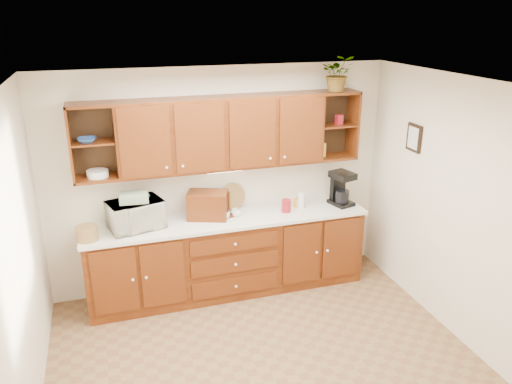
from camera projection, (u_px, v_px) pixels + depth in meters
floor at (268, 366)px, 4.71m from camera, size 4.00×4.00×0.00m
ceiling at (270, 88)px, 3.82m from camera, size 4.00×4.00×0.00m
back_wall at (221, 179)px, 5.83m from camera, size 4.00×0.00×4.00m
left_wall at (14, 277)px, 3.70m from camera, size 0.00×3.50×3.50m
right_wall at (464, 214)px, 4.83m from camera, size 0.00×3.50×3.50m
base_cabinets at (228, 255)px, 5.86m from camera, size 3.20×0.60×0.90m
countertop at (228, 219)px, 5.69m from camera, size 3.24×0.64×0.04m
upper_cabinets at (224, 133)px, 5.49m from camera, size 3.20×0.33×0.80m
undercabinet_light at (225, 171)px, 5.58m from camera, size 0.40×0.05×0.02m
framed_picture at (414, 138)px, 5.44m from camera, size 0.03×0.24×0.30m
wicker_basket at (87, 233)px, 5.10m from camera, size 0.29×0.29×0.15m
microwave at (136, 215)px, 5.35m from camera, size 0.64×0.52×0.31m
towel_stack at (134, 197)px, 5.29m from camera, size 0.32×0.24×0.09m
wine_bottle at (148, 209)px, 5.48m from camera, size 0.08×0.08×0.33m
woven_tray at (233, 208)px, 5.92m from camera, size 0.33×0.14×0.31m
bread_box at (208, 205)px, 5.62m from camera, size 0.51×0.41×0.31m
mug_tree at (229, 212)px, 5.70m from camera, size 0.28×0.27×0.30m
canister_red at (286, 206)px, 5.81m from camera, size 0.11×0.11×0.15m
canister_white at (301, 200)px, 5.92m from camera, size 0.10×0.10×0.19m
canister_yellow at (297, 203)px, 5.97m from camera, size 0.09×0.09×0.10m
coffee_maker at (341, 188)px, 6.02m from camera, size 0.29×0.33×0.41m
bowl_stack at (87, 140)px, 5.05m from camera, size 0.20×0.20×0.05m
plate_stack at (98, 174)px, 5.21m from camera, size 0.28×0.28×0.07m
pantry_box_yellow at (321, 150)px, 5.91m from camera, size 0.10×0.09×0.16m
pantry_box_red at (339, 120)px, 5.82m from camera, size 0.09×0.08×0.12m
potted_plant at (338, 73)px, 5.59m from camera, size 0.45×0.42×0.41m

